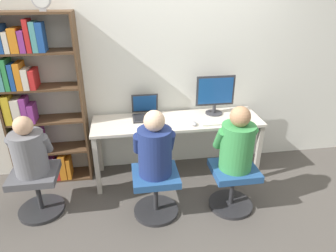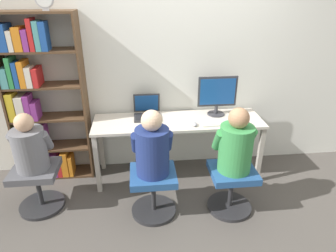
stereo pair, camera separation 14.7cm
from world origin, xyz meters
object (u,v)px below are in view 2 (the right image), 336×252
office_chair_right (153,189)px  bookshelf (38,108)px  office_chair_left (231,185)px  person_near_shelf (29,146)px  person_at_monitor (236,144)px  keyboard (220,123)px  office_chair_side (38,184)px  laptop (147,112)px  desktop_monitor (217,95)px  person_at_laptop (152,147)px

office_chair_right → bookshelf: 1.59m
office_chair_left → person_near_shelf: (-1.98, 0.23, 0.45)m
person_at_monitor → person_near_shelf: size_ratio=1.11×
keyboard → office_chair_right: bearing=-147.6°
office_chair_left → person_near_shelf: 2.04m
office_chair_side → person_near_shelf: size_ratio=0.82×
laptop → office_chair_right: 0.93m
office_chair_right → bookshelf: bearing=147.3°
laptop → person_near_shelf: size_ratio=0.52×
keyboard → bookshelf: bearing=171.6°
laptop → person_near_shelf: bearing=-153.6°
office_chair_side → person_near_shelf: person_near_shelf is taller
desktop_monitor → office_chair_side: bearing=-164.2°
person_at_monitor → laptop: bearing=135.4°
desktop_monitor → office_chair_side: (-1.98, -0.56, -0.70)m
desktop_monitor → person_near_shelf: size_ratio=0.79×
laptop → desktop_monitor: bearing=-1.4°
person_near_shelf → keyboard: bearing=8.5°
bookshelf → person_near_shelf: size_ratio=3.24×
desktop_monitor → laptop: bearing=178.6°
laptop → keyboard: (0.80, -0.29, -0.04)m
bookshelf → person_at_laptop: bearing=-32.6°
office_chair_right → keyboard: bearing=32.4°
desktop_monitor → person_at_laptop: bearing=-136.6°
laptop → office_chair_right: bearing=-88.8°
laptop → person_at_monitor: bearing=-44.6°
person_at_laptop → person_near_shelf: bearing=170.4°
laptop → person_near_shelf: person_near_shelf is taller
desktop_monitor → person_at_monitor: 0.81m
office_chair_right → person_at_laptop: bearing=90.0°
desktop_monitor → office_chair_right: size_ratio=0.96×
person_near_shelf → desktop_monitor: bearing=15.7°
office_chair_side → office_chair_left: bearing=-6.5°
desktop_monitor → person_at_monitor: size_ratio=0.71×
person_at_monitor → office_chair_side: size_ratio=1.35×
laptop → office_chair_side: laptop is taller
keyboard → person_at_monitor: (0.02, -0.52, 0.01)m
person_near_shelf → office_chair_side: bearing=-90.0°
desktop_monitor → office_chair_left: size_ratio=0.96×
desktop_monitor → bookshelf: bookshelf is taller
bookshelf → desktop_monitor: bearing=-0.9°
person_near_shelf → person_at_monitor: bearing=-6.5°
office_chair_left → bookshelf: bearing=158.0°
laptop → keyboard: bearing=-19.6°
bookshelf → person_at_monitor: bearing=-21.9°
laptop → bookshelf: (-1.22, 0.01, 0.10)m
person_at_laptop → laptop: bearing=91.2°
desktop_monitor → person_near_shelf: bearing=-164.3°
keyboard → office_chair_right: (-0.78, -0.50, -0.47)m
desktop_monitor → office_chair_right: (-0.80, -0.76, -0.70)m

